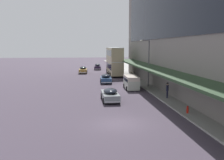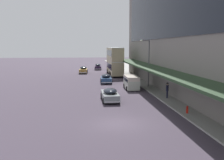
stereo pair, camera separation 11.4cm
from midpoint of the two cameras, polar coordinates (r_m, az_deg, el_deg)
ground at (r=20.83m, az=1.76°, el=-9.95°), size 240.00×240.00×0.00m
transit_bus_kerbside_front at (r=54.68m, az=0.65°, el=4.54°), size 2.72×11.40×6.03m
sedan_lead_mid at (r=43.15m, az=-1.30°, el=0.36°), size 2.07×4.59×1.56m
sedan_second_mid at (r=29.05m, az=-0.37°, el=-3.34°), size 1.96×4.79×1.49m
sedan_oncoming_rear at (r=67.54m, az=-3.19°, el=3.06°), size 1.94×4.61×1.65m
sedan_trailing_mid at (r=58.81m, az=-6.50°, el=2.31°), size 2.05×4.64×1.61m
vw_van at (r=37.06m, az=4.49°, el=-0.38°), size 1.92×4.56×1.96m
pedestrian_at_kerb at (r=30.58m, az=12.63°, el=-2.13°), size 0.41×0.55×1.86m
street_lamp at (r=38.37m, az=8.27°, el=4.66°), size 1.50×0.28×7.17m
fire_hydrant at (r=24.29m, az=16.94°, el=-6.50°), size 0.20×0.40×0.70m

